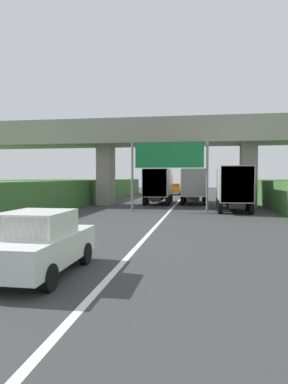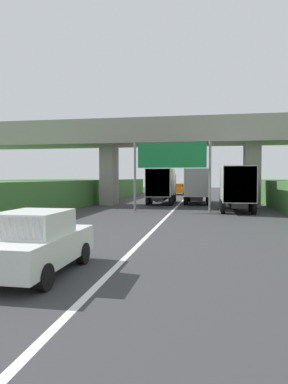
# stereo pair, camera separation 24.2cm
# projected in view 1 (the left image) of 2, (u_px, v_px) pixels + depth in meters

# --- Properties ---
(lane_centre_stripe) EXTENTS (0.20, 103.12, 0.01)m
(lane_centre_stripe) POSITION_uv_depth(u_px,v_px,m) (166.00, 215.00, 24.32)
(lane_centre_stripe) COLOR white
(lane_centre_stripe) RESTS_ON ground
(overpass_bridge) EXTENTS (40.00, 4.80, 7.85)m
(overpass_bridge) POSITION_uv_depth(u_px,v_px,m) (175.00, 141.00, 31.86)
(overpass_bridge) COLOR gray
(overpass_bridge) RESTS_ON ground
(overhead_highway_sign) EXTENTS (5.88, 0.18, 5.35)m
(overhead_highway_sign) POSITION_uv_depth(u_px,v_px,m) (169.00, 160.00, 26.17)
(overhead_highway_sign) COLOR slate
(overhead_highway_sign) RESTS_ON ground
(truck_green) EXTENTS (2.44, 7.30, 3.44)m
(truck_green) POSITION_uv_depth(u_px,v_px,m) (194.00, 184.00, 34.75)
(truck_green) COLOR black
(truck_green) RESTS_ON ground
(truck_red) EXTENTS (2.44, 7.30, 3.44)m
(truck_red) POSITION_uv_depth(u_px,v_px,m) (159.00, 184.00, 34.44)
(truck_red) COLOR black
(truck_red) RESTS_ON ground
(truck_silver) EXTENTS (2.44, 7.30, 3.44)m
(truck_silver) POSITION_uv_depth(u_px,v_px,m) (233.00, 186.00, 27.01)
(truck_silver) COLOR black
(truck_silver) RESTS_ON ground
(car_white) EXTENTS (1.86, 4.10, 1.72)m
(car_white) POSITION_uv_depth(u_px,v_px,m) (39.00, 243.00, 9.22)
(car_white) COLOR silver
(car_white) RESTS_ON ground
(car_orange) EXTENTS (1.86, 4.10, 1.72)m
(car_orange) POSITION_uv_depth(u_px,v_px,m) (175.00, 189.00, 52.51)
(car_orange) COLOR orange
(car_orange) RESTS_ON ground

